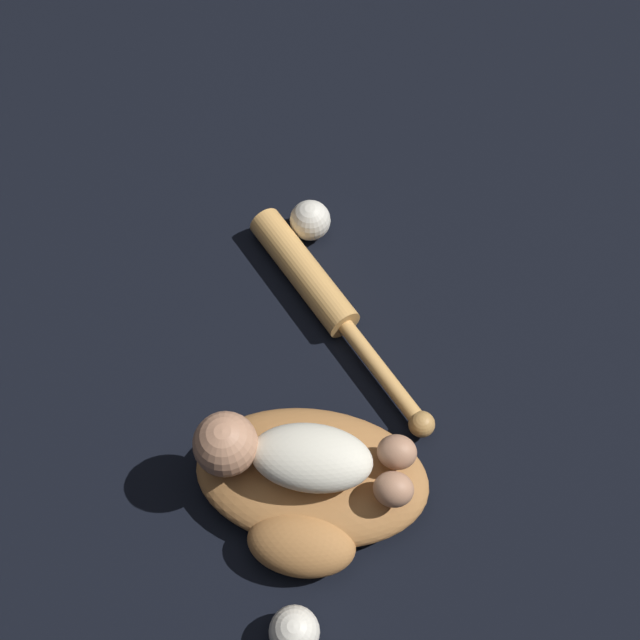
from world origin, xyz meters
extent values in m
plane|color=black|center=(0.00, 0.00, 0.00)|extent=(6.00, 6.00, 0.00)
ellipsoid|color=#A8703D|center=(-0.05, 0.04, 0.04)|extent=(0.41, 0.33, 0.08)
ellipsoid|color=#A8703D|center=(-0.09, 0.14, 0.04)|extent=(0.18, 0.15, 0.08)
ellipsoid|color=silver|center=(-0.05, 0.04, 0.11)|extent=(0.20, 0.16, 0.07)
sphere|color=tan|center=(0.06, 0.09, 0.12)|extent=(0.09, 0.09, 0.09)
ellipsoid|color=tan|center=(-0.17, 0.02, 0.10)|extent=(0.07, 0.07, 0.05)
ellipsoid|color=tan|center=(-0.15, -0.03, 0.10)|extent=(0.07, 0.07, 0.05)
cylinder|color=tan|center=(0.15, -0.27, 0.03)|extent=(0.26, 0.17, 0.06)
cylinder|color=tan|center=(-0.06, -0.16, 0.03)|extent=(0.20, 0.12, 0.03)
sphere|color=#B68649|center=(-0.15, -0.12, 0.03)|extent=(0.04, 0.04, 0.04)
sphere|color=silver|center=(0.20, -0.36, 0.04)|extent=(0.07, 0.07, 0.07)
sphere|color=silver|center=(-0.15, 0.25, 0.04)|extent=(0.07, 0.07, 0.07)
camera|label=1|loc=(-0.30, 0.44, 1.31)|focal=50.00mm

